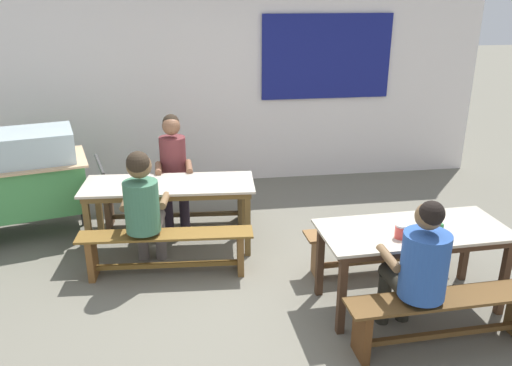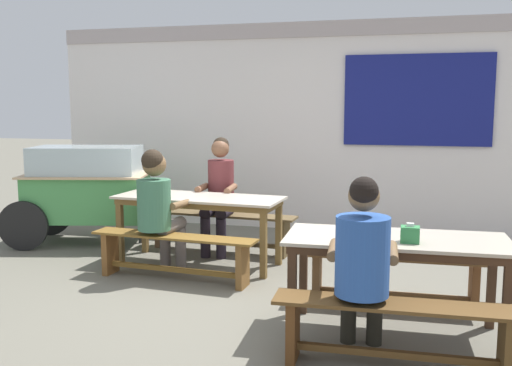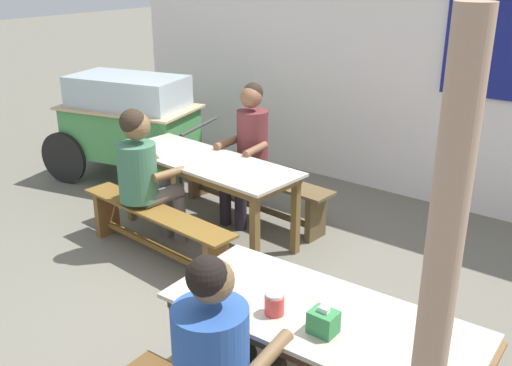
{
  "view_description": "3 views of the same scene",
  "coord_description": "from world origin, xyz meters",
  "px_view_note": "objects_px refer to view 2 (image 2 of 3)",
  "views": [
    {
      "loc": [
        -0.66,
        -4.13,
        2.59
      ],
      "look_at": [
        0.02,
        0.53,
        0.82
      ],
      "focal_mm": 36.36,
      "sensor_mm": 36.0,
      "label": 1
    },
    {
      "loc": [
        1.27,
        -4.61,
        1.67
      ],
      "look_at": [
        -0.13,
        0.62,
        0.93
      ],
      "focal_mm": 40.36,
      "sensor_mm": 36.0,
      "label": 2
    },
    {
      "loc": [
        2.47,
        -2.63,
        2.38
      ],
      "look_at": [
        0.05,
        0.49,
        0.84
      ],
      "focal_mm": 41.34,
      "sensor_mm": 36.0,
      "label": 3
    }
  ],
  "objects_px": {
    "bench_far_back": "(221,226)",
    "person_center_facing": "(219,189)",
    "food_cart": "(86,186)",
    "bench_near_back": "(394,273)",
    "person_near_front": "(362,258)",
    "tissue_box": "(410,234)",
    "bench_far_front": "(174,251)",
    "dining_table_far": "(199,204)",
    "condiment_jar": "(370,233)",
    "bench_near_front": "(396,326)",
    "person_left_back_turned": "(158,203)",
    "dining_table_near": "(396,248)"
  },
  "relations": [
    {
      "from": "bench_far_back",
      "to": "person_center_facing",
      "type": "xyz_separation_m",
      "value": [
        0.01,
        -0.06,
        0.44
      ]
    },
    {
      "from": "bench_far_front",
      "to": "tissue_box",
      "type": "xyz_separation_m",
      "value": [
        2.16,
        -0.93,
        0.5
      ]
    },
    {
      "from": "condiment_jar",
      "to": "bench_near_front",
      "type": "bearing_deg",
      "value": -65.24
    },
    {
      "from": "food_cart",
      "to": "person_center_facing",
      "type": "relative_size",
      "value": 1.49
    },
    {
      "from": "person_center_facing",
      "to": "dining_table_near",
      "type": "bearing_deg",
      "value": -43.95
    },
    {
      "from": "food_cart",
      "to": "dining_table_near",
      "type": "bearing_deg",
      "value": -27.64
    },
    {
      "from": "bench_far_back",
      "to": "tissue_box",
      "type": "relative_size",
      "value": 12.98
    },
    {
      "from": "bench_near_front",
      "to": "person_left_back_turned",
      "type": "xyz_separation_m",
      "value": [
        -2.28,
        1.46,
        0.44
      ]
    },
    {
      "from": "person_center_facing",
      "to": "person_near_front",
      "type": "distance_m",
      "value": 3.01
    },
    {
      "from": "bench_near_front",
      "to": "person_left_back_turned",
      "type": "bearing_deg",
      "value": 147.29
    },
    {
      "from": "bench_far_front",
      "to": "food_cart",
      "type": "distance_m",
      "value": 2.01
    },
    {
      "from": "person_center_facing",
      "to": "condiment_jar",
      "type": "relative_size",
      "value": 11.28
    },
    {
      "from": "food_cart",
      "to": "person_left_back_turned",
      "type": "xyz_separation_m",
      "value": [
        1.42,
        -1.05,
        0.03
      ]
    },
    {
      "from": "food_cart",
      "to": "condiment_jar",
      "type": "distance_m",
      "value": 4.07
    },
    {
      "from": "bench_far_front",
      "to": "person_center_facing",
      "type": "relative_size",
      "value": 1.27
    },
    {
      "from": "bench_near_back",
      "to": "tissue_box",
      "type": "bearing_deg",
      "value": -80.88
    },
    {
      "from": "dining_table_far",
      "to": "dining_table_near",
      "type": "xyz_separation_m",
      "value": [
        2.03,
        -1.38,
        -0.0
      ]
    },
    {
      "from": "food_cart",
      "to": "tissue_box",
      "type": "height_order",
      "value": "food_cart"
    },
    {
      "from": "food_cart",
      "to": "condiment_jar",
      "type": "height_order",
      "value": "food_cart"
    },
    {
      "from": "dining_table_far",
      "to": "bench_far_front",
      "type": "distance_m",
      "value": 0.69
    },
    {
      "from": "food_cart",
      "to": "person_center_facing",
      "type": "distance_m",
      "value": 1.7
    },
    {
      "from": "bench_near_back",
      "to": "person_near_front",
      "type": "distance_m",
      "value": 1.2
    },
    {
      "from": "food_cart",
      "to": "person_left_back_turned",
      "type": "height_order",
      "value": "person_left_back_turned"
    },
    {
      "from": "bench_far_front",
      "to": "food_cart",
      "type": "bearing_deg",
      "value": 144.98
    },
    {
      "from": "tissue_box",
      "to": "person_center_facing",
      "type": "bearing_deg",
      "value": 135.43
    },
    {
      "from": "dining_table_near",
      "to": "bench_near_front",
      "type": "xyz_separation_m",
      "value": [
        0.02,
        -0.59,
        -0.36
      ]
    },
    {
      "from": "person_left_back_turned",
      "to": "person_near_front",
      "type": "bearing_deg",
      "value": -34.21
    },
    {
      "from": "person_center_facing",
      "to": "dining_table_far",
      "type": "bearing_deg",
      "value": -95.37
    },
    {
      "from": "dining_table_near",
      "to": "bench_far_back",
      "type": "xyz_separation_m",
      "value": [
        -1.99,
        1.97,
        -0.35
      ]
    },
    {
      "from": "dining_table_far",
      "to": "bench_far_front",
      "type": "bearing_deg",
      "value": -93.92
    },
    {
      "from": "dining_table_far",
      "to": "person_center_facing",
      "type": "relative_size",
      "value": 1.37
    },
    {
      "from": "dining_table_far",
      "to": "bench_near_back",
      "type": "relative_size",
      "value": 1.18
    },
    {
      "from": "bench_far_back",
      "to": "person_near_front",
      "type": "height_order",
      "value": "person_near_front"
    },
    {
      "from": "person_near_front",
      "to": "dining_table_near",
      "type": "bearing_deg",
      "value": 69.3
    },
    {
      "from": "bench_far_front",
      "to": "person_left_back_turned",
      "type": "height_order",
      "value": "person_left_back_turned"
    },
    {
      "from": "bench_far_front",
      "to": "person_center_facing",
      "type": "xyz_separation_m",
      "value": [
        0.09,
        1.11,
        0.45
      ]
    },
    {
      "from": "dining_table_near",
      "to": "person_center_facing",
      "type": "height_order",
      "value": "person_center_facing"
    },
    {
      "from": "bench_far_back",
      "to": "bench_far_front",
      "type": "bearing_deg",
      "value": -93.92
    },
    {
      "from": "dining_table_far",
      "to": "condiment_jar",
      "type": "xyz_separation_m",
      "value": [
        1.85,
        -1.53,
        0.13
      ]
    },
    {
      "from": "bench_near_front",
      "to": "food_cart",
      "type": "xyz_separation_m",
      "value": [
        -3.7,
        2.52,
        0.41
      ]
    },
    {
      "from": "person_center_facing",
      "to": "person_near_front",
      "type": "relative_size",
      "value": 1.06
    },
    {
      "from": "person_near_front",
      "to": "condiment_jar",
      "type": "bearing_deg",
      "value": 87.39
    },
    {
      "from": "dining_table_far",
      "to": "person_left_back_turned",
      "type": "distance_m",
      "value": 0.56
    },
    {
      "from": "bench_near_back",
      "to": "condiment_jar",
      "type": "height_order",
      "value": "condiment_jar"
    },
    {
      "from": "bench_far_back",
      "to": "bench_far_front",
      "type": "relative_size",
      "value": 1.07
    },
    {
      "from": "person_center_facing",
      "to": "tissue_box",
      "type": "height_order",
      "value": "person_center_facing"
    },
    {
      "from": "person_near_front",
      "to": "tissue_box",
      "type": "distance_m",
      "value": 0.49
    },
    {
      "from": "dining_table_near",
      "to": "bench_near_front",
      "type": "bearing_deg",
      "value": -87.71
    },
    {
      "from": "bench_near_back",
      "to": "person_near_front",
      "type": "bearing_deg",
      "value": -98.91
    },
    {
      "from": "person_left_back_turned",
      "to": "condiment_jar",
      "type": "relative_size",
      "value": 10.82
    }
  ]
}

